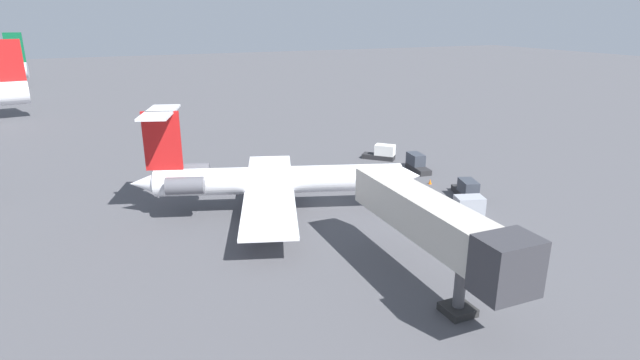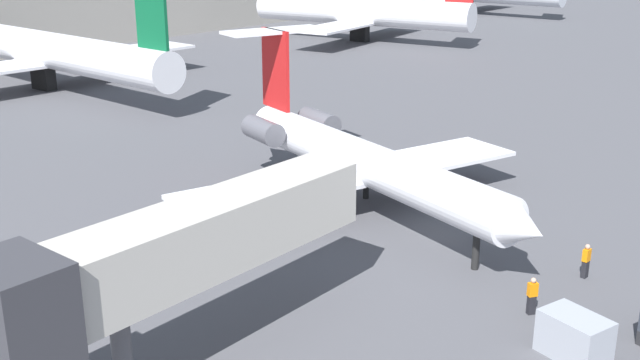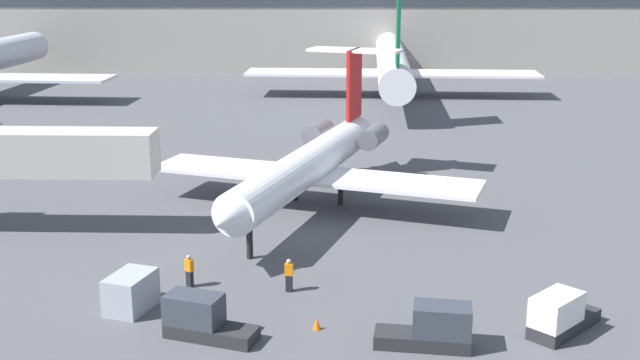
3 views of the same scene
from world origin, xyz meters
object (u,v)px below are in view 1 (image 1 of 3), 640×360
(jet_bridge, at_px, (440,227))
(baggage_tug_spare, at_px, (417,163))
(baggage_tug_trailing, at_px, (467,190))
(traffic_cone_near, at_px, (430,182))
(ground_crew_marshaller, at_px, (430,202))
(ground_crew_loader, at_px, (405,186))
(cargo_container_uld, at_px, (469,206))
(regional_jet, at_px, (269,179))
(baggage_tug_lead, at_px, (382,153))

(jet_bridge, xyz_separation_m, baggage_tug_spare, (23.64, -14.65, -3.95))
(baggage_tug_trailing, xyz_separation_m, traffic_cone_near, (4.93, 0.78, -0.56))
(ground_crew_marshaller, height_order, baggage_tug_spare, baggage_tug_spare)
(jet_bridge, height_order, baggage_tug_spare, jet_bridge)
(jet_bridge, height_order, ground_crew_loader, jet_bridge)
(baggage_tug_spare, height_order, cargo_container_uld, baggage_tug_spare)
(jet_bridge, relative_size, ground_crew_marshaller, 9.57)
(regional_jet, height_order, baggage_tug_spare, regional_jet)
(regional_jet, bearing_deg, baggage_tug_spare, -74.69)
(baggage_tug_spare, bearing_deg, traffic_cone_near, 162.02)
(cargo_container_uld, height_order, traffic_cone_near, cargo_container_uld)
(baggage_tug_trailing, height_order, baggage_tug_spare, same)
(baggage_tug_lead, height_order, traffic_cone_near, baggage_tug_lead)
(jet_bridge, xyz_separation_m, cargo_container_uld, (10.10, -11.07, -3.92))
(ground_crew_marshaller, bearing_deg, ground_crew_loader, -5.77)
(ground_crew_marshaller, relative_size, baggage_tug_lead, 0.44)
(regional_jet, bearing_deg, jet_bridge, -164.03)
(regional_jet, xyz_separation_m, baggage_tug_lead, (11.08, -18.52, -2.33))
(baggage_tug_spare, bearing_deg, baggage_tug_lead, 13.36)
(ground_crew_marshaller, relative_size, traffic_cone_near, 3.07)
(traffic_cone_near, bearing_deg, regional_jet, 91.72)
(regional_jet, relative_size, baggage_tug_lead, 6.70)
(baggage_tug_trailing, xyz_separation_m, cargo_container_uld, (-3.71, 2.76, 0.03))
(baggage_tug_trailing, bearing_deg, traffic_cone_near, 8.94)
(ground_crew_loader, height_order, baggage_tug_lead, baggage_tug_lead)
(baggage_tug_spare, xyz_separation_m, cargo_container_uld, (-13.54, 3.57, 0.03))
(baggage_tug_spare, height_order, traffic_cone_near, baggage_tug_spare)
(baggage_tug_trailing, bearing_deg, regional_jet, 77.04)
(regional_jet, xyz_separation_m, ground_crew_marshaller, (-5.85, -13.60, -2.31))
(ground_crew_marshaller, distance_m, ground_crew_loader, 4.99)
(jet_bridge, distance_m, baggage_tug_lead, 32.41)
(baggage_tug_lead, bearing_deg, ground_crew_marshaller, 163.81)
(jet_bridge, distance_m, baggage_tug_spare, 28.09)
(baggage_tug_spare, bearing_deg, ground_crew_loader, 137.69)
(baggage_tug_lead, distance_m, traffic_cone_near, 10.55)
(baggage_tug_trailing, bearing_deg, cargo_container_uld, 143.35)
(ground_crew_loader, bearing_deg, baggage_tug_lead, -20.25)
(ground_crew_marshaller, bearing_deg, traffic_cone_near, -36.11)
(baggage_tug_spare, bearing_deg, jet_bridge, 148.22)
(baggage_tug_spare, distance_m, cargo_container_uld, 14.00)
(baggage_tug_trailing, distance_m, baggage_tug_spare, 9.86)
(baggage_tug_trailing, bearing_deg, baggage_tug_spare, -4.72)
(traffic_cone_near, bearing_deg, baggage_tug_spare, -17.98)
(ground_crew_loader, relative_size, traffic_cone_near, 3.07)
(jet_bridge, xyz_separation_m, traffic_cone_near, (18.75, -13.06, -4.52))
(regional_jet, distance_m, baggage_tug_trailing, 19.68)
(ground_crew_marshaller, xyz_separation_m, cargo_container_uld, (-2.25, -2.68, 0.01))
(baggage_tug_lead, relative_size, traffic_cone_near, 6.96)
(baggage_tug_lead, relative_size, baggage_tug_spare, 0.92)
(baggage_tug_trailing, height_order, cargo_container_uld, baggage_tug_trailing)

